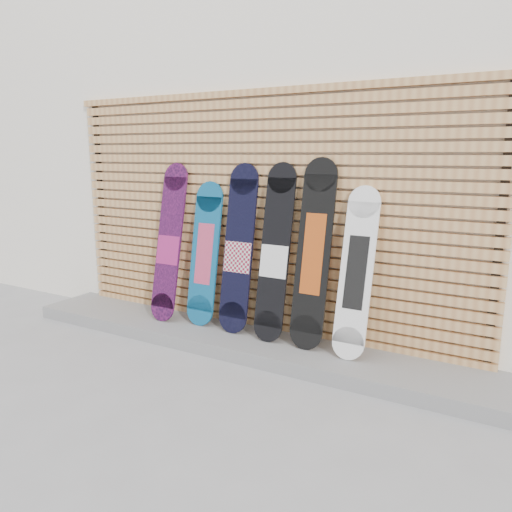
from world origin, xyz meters
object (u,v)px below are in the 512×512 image
(snowboard_2, at_px, (238,250))
(snowboard_5, at_px, (356,273))
(snowboard_4, at_px, (313,254))
(snowboard_1, at_px, (205,254))
(snowboard_0, at_px, (169,243))
(snowboard_3, at_px, (275,254))

(snowboard_2, height_order, snowboard_5, snowboard_2)
(snowboard_4, bearing_deg, snowboard_1, 178.85)
(snowboard_1, distance_m, snowboard_2, 0.39)
(snowboard_0, height_order, snowboard_1, snowboard_0)
(snowboard_0, bearing_deg, snowboard_4, 0.72)
(snowboard_1, bearing_deg, snowboard_4, -1.15)
(snowboard_0, relative_size, snowboard_4, 0.96)
(snowboard_1, xyz_separation_m, snowboard_4, (1.13, -0.02, 0.12))
(snowboard_4, relative_size, snowboard_5, 1.16)
(snowboard_2, xyz_separation_m, snowboard_3, (0.38, -0.02, 0.01))
(snowboard_0, xyz_separation_m, snowboard_2, (0.78, 0.03, 0.00))
(snowboard_0, distance_m, snowboard_1, 0.41)
(snowboard_0, relative_size, snowboard_3, 0.99)
(snowboard_3, bearing_deg, snowboard_0, -179.24)
(snowboard_1, height_order, snowboard_3, snowboard_3)
(snowboard_2, relative_size, snowboard_5, 1.12)
(snowboard_2, bearing_deg, snowboard_3, -2.43)
(snowboard_0, xyz_separation_m, snowboard_3, (1.16, 0.02, 0.01))
(snowboard_3, relative_size, snowboard_5, 1.13)
(snowboard_1, distance_m, snowboard_5, 1.51)
(snowboard_1, bearing_deg, snowboard_2, -1.52)
(snowboard_0, relative_size, snowboard_2, 1.00)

